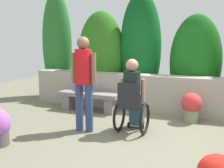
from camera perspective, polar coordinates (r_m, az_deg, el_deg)
The scene contains 7 objects.
ground_plane at distance 4.67m, azimuth 7.12°, elevation -11.23°, with size 13.63×13.63×0.00m, color #6C6954.
stone_retaining_wall at distance 6.15m, azimuth 11.40°, elevation -2.17°, with size 6.74×0.42×0.85m, color #9B9587.
hedge_backdrop at distance 6.74m, azimuth 9.63°, elevation 6.20°, with size 7.41×0.96×3.07m.
stone_bench at distance 6.20m, azimuth -5.03°, elevation -3.20°, with size 1.47×0.40×0.44m.
person_in_wheelchair at distance 4.69m, azimuth 4.49°, elevation -3.14°, with size 0.53×0.66×1.33m.
person_standing_companion at distance 4.70m, azimuth -6.19°, elevation 1.38°, with size 0.49×0.30×1.71m.
flower_pot_terracotta_by_wall at distance 5.54m, azimuth 16.89°, elevation -4.56°, with size 0.41×0.41×0.61m.
Camera 1 is at (1.13, -4.22, 1.64)m, focal length 42.04 mm.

